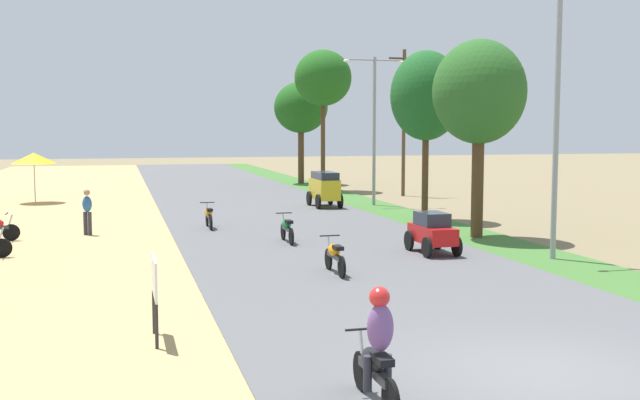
# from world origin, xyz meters

# --- Properties ---
(ground_plane) EXTENTS (180.00, 180.00, 0.00)m
(ground_plane) POSITION_xyz_m (0.00, 0.00, 0.00)
(ground_plane) COLOR #7A6B4C
(road_strip) EXTENTS (9.00, 140.00, 0.08)m
(road_strip) POSITION_xyz_m (0.00, 0.00, 0.04)
(road_strip) COLOR #565659
(road_strip) RESTS_ON ground
(street_signboard) EXTENTS (0.06, 1.30, 1.50)m
(street_signboard) POSITION_xyz_m (-5.69, 3.30, 1.11)
(street_signboard) COLOR #262628
(street_signboard) RESTS_ON dirt_shoulder
(vendor_umbrella) EXTENTS (2.20, 2.20, 2.52)m
(vendor_umbrella) POSITION_xyz_m (-10.36, 30.47, 2.31)
(vendor_umbrella) COLOR #99999E
(vendor_umbrella) RESTS_ON dirt_shoulder
(pedestrian_on_shoulder) EXTENTS (0.43, 0.40, 1.62)m
(pedestrian_on_shoulder) POSITION_xyz_m (-7.36, 17.61, 0.96)
(pedestrian_on_shoulder) COLOR #33333D
(pedestrian_on_shoulder) RESTS_ON dirt_shoulder
(median_tree_nearest) EXTENTS (3.17, 3.17, 6.76)m
(median_tree_nearest) POSITION_xyz_m (5.64, 13.60, 4.99)
(median_tree_nearest) COLOR #4C351E
(median_tree_nearest) RESTS_ON median_strip
(median_tree_second) EXTENTS (2.93, 2.93, 6.91)m
(median_tree_second) POSITION_xyz_m (5.95, 18.95, 5.11)
(median_tree_second) COLOR #4C351E
(median_tree_second) RESTS_ON median_strip
(median_tree_third) EXTENTS (3.44, 3.44, 8.46)m
(median_tree_third) POSITION_xyz_m (5.79, 34.54, 6.80)
(median_tree_third) COLOR #4C351E
(median_tree_third) RESTS_ON median_strip
(median_tree_fourth) EXTENTS (3.65, 3.65, 6.90)m
(median_tree_fourth) POSITION_xyz_m (5.80, 40.36, 5.18)
(median_tree_fourth) COLOR #4C351E
(median_tree_fourth) RESTS_ON median_strip
(streetlamp_near) EXTENTS (3.16, 0.20, 8.30)m
(streetlamp_near) POSITION_xyz_m (5.80, 9.08, 4.81)
(streetlamp_near) COLOR gray
(streetlamp_near) RESTS_ON median_strip
(streetlamp_mid) EXTENTS (3.16, 0.20, 7.18)m
(streetlamp_mid) POSITION_xyz_m (5.80, 25.01, 4.23)
(streetlamp_mid) COLOR gray
(streetlamp_mid) RESTS_ON median_strip
(utility_pole_near) EXTENTS (1.80, 0.20, 8.18)m
(utility_pole_near) POSITION_xyz_m (9.27, 30.05, 4.28)
(utility_pole_near) COLOR brown
(utility_pole_near) RESTS_ON ground
(car_hatchback_red) EXTENTS (1.04, 2.00, 1.23)m
(car_hatchback_red) POSITION_xyz_m (2.77, 10.75, 0.75)
(car_hatchback_red) COLOR red
(car_hatchback_red) RESTS_ON road_strip
(car_van_yellow) EXTENTS (1.19, 2.41, 1.67)m
(car_van_yellow) POSITION_xyz_m (3.20, 24.64, 1.02)
(car_van_yellow) COLOR gold
(car_van_yellow) RESTS_ON road_strip
(motorbike_foreground_rider) EXTENTS (0.54, 1.80, 1.66)m
(motorbike_foreground_rider) POSITION_xyz_m (-2.98, -0.79, 0.86)
(motorbike_foreground_rider) COLOR black
(motorbike_foreground_rider) RESTS_ON road_strip
(motorbike_ahead_second) EXTENTS (0.54, 1.80, 0.94)m
(motorbike_ahead_second) POSITION_xyz_m (-0.93, 8.42, 0.57)
(motorbike_ahead_second) COLOR black
(motorbike_ahead_second) RESTS_ON road_strip
(motorbike_ahead_third) EXTENTS (0.54, 1.80, 0.94)m
(motorbike_ahead_third) POSITION_xyz_m (-0.97, 14.00, 0.57)
(motorbike_ahead_third) COLOR black
(motorbike_ahead_third) RESTS_ON road_strip
(motorbike_ahead_fourth) EXTENTS (0.54, 1.80, 0.94)m
(motorbike_ahead_fourth) POSITION_xyz_m (-3.03, 18.27, 0.57)
(motorbike_ahead_fourth) COLOR black
(motorbike_ahead_fourth) RESTS_ON road_strip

